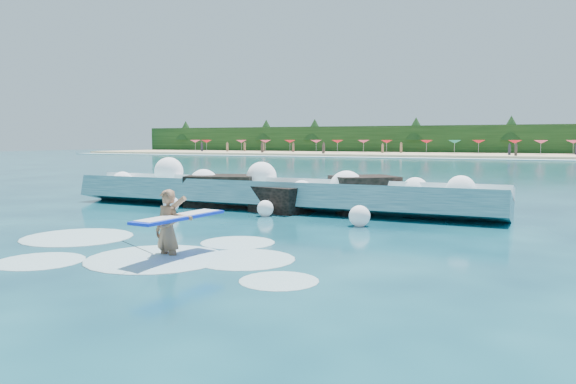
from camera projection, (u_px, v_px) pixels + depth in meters
ground at (199, 245)px, 13.87m from camera, size 200.00×200.00×0.00m
beach at (492, 155)px, 84.25m from camera, size 140.00×20.00×0.40m
wet_band at (485, 159)px, 74.34m from camera, size 140.00×5.00×0.08m
treeline at (498, 140)px, 93.06m from camera, size 140.00×4.00×5.00m
breaking_wave at (275, 195)px, 21.16m from camera, size 16.70×2.66×1.44m
rock_cluster at (282, 196)px, 21.05m from camera, size 8.61×3.54×1.52m
surfer_with_board at (170, 228)px, 12.27m from camera, size 1.03×2.97×1.82m
wave_spray at (265, 184)px, 21.24m from camera, size 14.73×4.28×1.87m
surf_foam at (143, 251)px, 13.09m from camera, size 9.09×5.58×0.16m
beach_umbrellas at (496, 142)px, 85.98m from camera, size 111.51×6.03×0.50m
beachgoers at (460, 150)px, 83.14m from camera, size 96.28×11.23×1.92m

